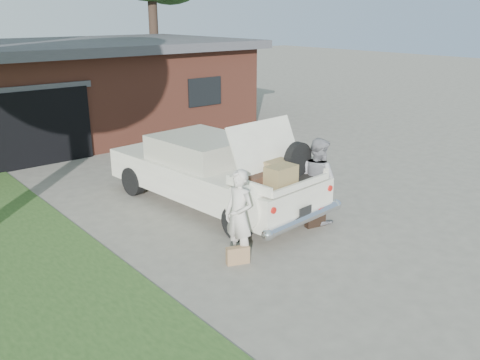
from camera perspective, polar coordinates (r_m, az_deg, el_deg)
ground at (r=10.10m, az=2.19°, el=-6.76°), size 90.00×90.00×0.00m
house at (r=19.77m, az=-18.55°, el=9.78°), size 12.80×7.80×3.30m
sedan at (r=11.66m, az=-3.05°, el=0.98°), size 2.59×5.67×2.19m
woman_left at (r=9.03m, az=-0.11°, el=-4.04°), size 0.47×0.65×1.69m
woman_right at (r=10.87m, az=8.69°, el=0.03°), size 0.69×0.89×1.82m
suitcase_left at (r=9.14m, az=-0.25°, el=-8.45°), size 0.44×0.28×0.32m
suitcase_right at (r=10.77m, az=8.46°, el=-4.32°), size 0.46×0.23×0.34m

